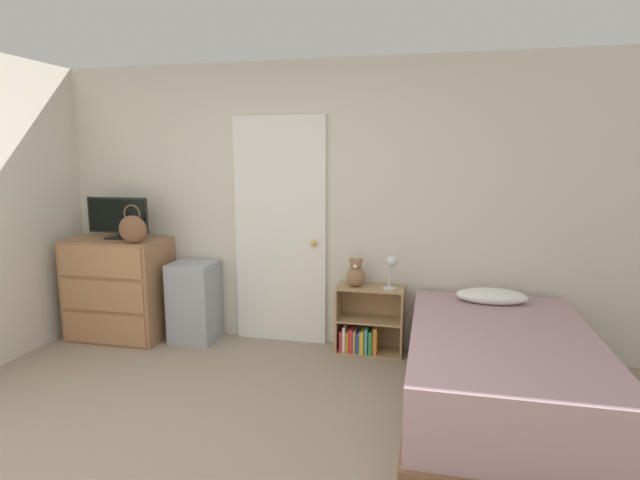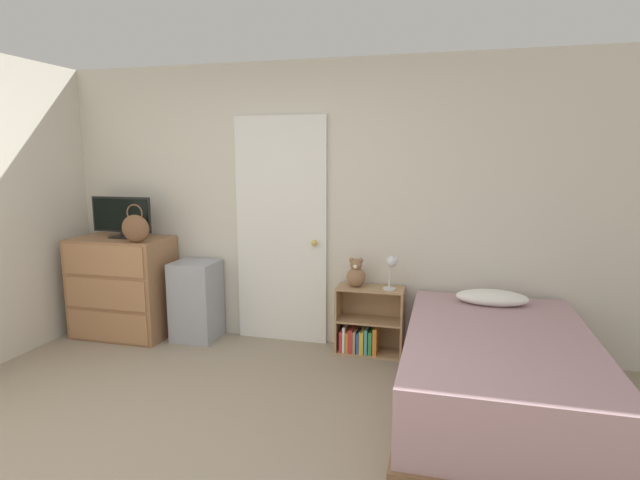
{
  "view_description": "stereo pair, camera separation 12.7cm",
  "coord_description": "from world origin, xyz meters",
  "px_view_note": "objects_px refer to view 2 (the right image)",
  "views": [
    {
      "loc": [
        1.32,
        -2.11,
        1.73
      ],
      "look_at": [
        0.39,
        1.99,
        1.01
      ],
      "focal_mm": 28.0,
      "sensor_mm": 36.0,
      "label": 1
    },
    {
      "loc": [
        1.44,
        -2.08,
        1.73
      ],
      "look_at": [
        0.39,
        1.99,
        1.01
      ],
      "focal_mm": 28.0,
      "sensor_mm": 36.0,
      "label": 2
    }
  ],
  "objects_px": {
    "teddy_bear": "(356,274)",
    "bed": "(497,374)",
    "handbag": "(135,228)",
    "tv": "(121,216)",
    "desk_lamp": "(391,265)",
    "dresser": "(123,287)",
    "bookshelf": "(366,327)",
    "storage_bin": "(196,300)"
  },
  "relations": [
    {
      "from": "tv",
      "to": "bed",
      "type": "xyz_separation_m",
      "value": [
        3.36,
        -0.74,
        -0.87
      ]
    },
    {
      "from": "teddy_bear",
      "to": "bed",
      "type": "bearing_deg",
      "value": -37.15
    },
    {
      "from": "storage_bin",
      "to": "desk_lamp",
      "type": "height_order",
      "value": "desk_lamp"
    },
    {
      "from": "handbag",
      "to": "storage_bin",
      "type": "height_order",
      "value": "handbag"
    },
    {
      "from": "bed",
      "to": "storage_bin",
      "type": "bearing_deg",
      "value": 163.33
    },
    {
      "from": "dresser",
      "to": "storage_bin",
      "type": "relative_size",
      "value": 1.28
    },
    {
      "from": "tv",
      "to": "handbag",
      "type": "bearing_deg",
      "value": -35.07
    },
    {
      "from": "storage_bin",
      "to": "desk_lamp",
      "type": "distance_m",
      "value": 1.88
    },
    {
      "from": "tv",
      "to": "teddy_bear",
      "type": "height_order",
      "value": "tv"
    },
    {
      "from": "handbag",
      "to": "desk_lamp",
      "type": "relative_size",
      "value": 1.16
    },
    {
      "from": "teddy_bear",
      "to": "storage_bin",
      "type": "bearing_deg",
      "value": -177.83
    },
    {
      "from": "tv",
      "to": "desk_lamp",
      "type": "distance_m",
      "value": 2.57
    },
    {
      "from": "storage_bin",
      "to": "bed",
      "type": "bearing_deg",
      "value": -16.67
    },
    {
      "from": "handbag",
      "to": "desk_lamp",
      "type": "height_order",
      "value": "handbag"
    },
    {
      "from": "tv",
      "to": "handbag",
      "type": "relative_size",
      "value": 1.77
    },
    {
      "from": "tv",
      "to": "bed",
      "type": "bearing_deg",
      "value": -12.43
    },
    {
      "from": "teddy_bear",
      "to": "dresser",
      "type": "bearing_deg",
      "value": -176.54
    },
    {
      "from": "bookshelf",
      "to": "desk_lamp",
      "type": "height_order",
      "value": "desk_lamp"
    },
    {
      "from": "handbag",
      "to": "teddy_bear",
      "type": "relative_size",
      "value": 1.35
    },
    {
      "from": "tv",
      "to": "handbag",
      "type": "xyz_separation_m",
      "value": [
        0.28,
        -0.2,
        -0.07
      ]
    },
    {
      "from": "dresser",
      "to": "bed",
      "type": "distance_m",
      "value": 3.45
    },
    {
      "from": "dresser",
      "to": "teddy_bear",
      "type": "distance_m",
      "value": 2.27
    },
    {
      "from": "bookshelf",
      "to": "desk_lamp",
      "type": "relative_size",
      "value": 2.0
    },
    {
      "from": "dresser",
      "to": "teddy_bear",
      "type": "height_order",
      "value": "dresser"
    },
    {
      "from": "dresser",
      "to": "handbag",
      "type": "xyz_separation_m",
      "value": [
        0.3,
        -0.17,
        0.61
      ]
    },
    {
      "from": "handbag",
      "to": "bookshelf",
      "type": "relative_size",
      "value": 0.58
    },
    {
      "from": "tv",
      "to": "teddy_bear",
      "type": "distance_m",
      "value": 2.29
    },
    {
      "from": "bookshelf",
      "to": "teddy_bear",
      "type": "height_order",
      "value": "teddy_bear"
    },
    {
      "from": "dresser",
      "to": "teddy_bear",
      "type": "bearing_deg",
      "value": 3.46
    },
    {
      "from": "tv",
      "to": "bookshelf",
      "type": "height_order",
      "value": "tv"
    },
    {
      "from": "bookshelf",
      "to": "tv",
      "type": "bearing_deg",
      "value": -177.33
    },
    {
      "from": "dresser",
      "to": "storage_bin",
      "type": "distance_m",
      "value": 0.74
    },
    {
      "from": "bookshelf",
      "to": "desk_lamp",
      "type": "bearing_deg",
      "value": -10.46
    },
    {
      "from": "handbag",
      "to": "bookshelf",
      "type": "xyz_separation_m",
      "value": [
        2.05,
        0.31,
        -0.85
      ]
    },
    {
      "from": "desk_lamp",
      "to": "tv",
      "type": "bearing_deg",
      "value": -178.45
    },
    {
      "from": "bookshelf",
      "to": "bed",
      "type": "xyz_separation_m",
      "value": [
        1.02,
        -0.85,
        0.06
      ]
    },
    {
      "from": "bed",
      "to": "bookshelf",
      "type": "bearing_deg",
      "value": 140.38
    },
    {
      "from": "storage_bin",
      "to": "bed",
      "type": "relative_size",
      "value": 0.38
    },
    {
      "from": "dresser",
      "to": "bed",
      "type": "relative_size",
      "value": 0.48
    },
    {
      "from": "handbag",
      "to": "bed",
      "type": "bearing_deg",
      "value": -9.98
    },
    {
      "from": "dresser",
      "to": "tv",
      "type": "xyz_separation_m",
      "value": [
        0.01,
        0.03,
        0.68
      ]
    },
    {
      "from": "handbag",
      "to": "desk_lamp",
      "type": "xyz_separation_m",
      "value": [
        2.26,
        0.27,
        -0.27
      ]
    }
  ]
}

